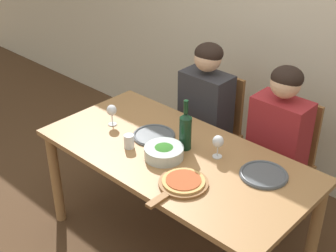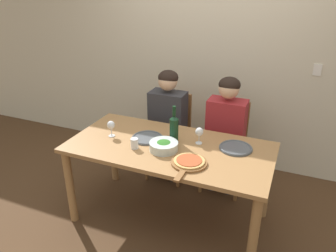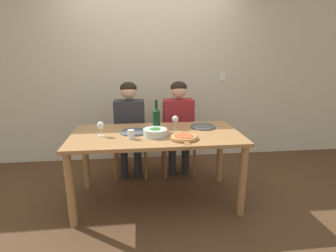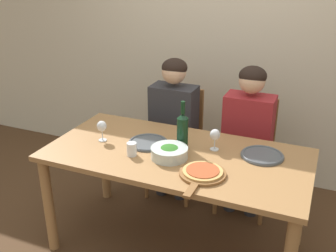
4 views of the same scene
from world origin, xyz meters
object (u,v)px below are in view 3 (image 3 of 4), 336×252
(chair_right, at_px, (177,134))
(water_tumbler, at_px, (131,134))
(wine_glass_right, at_px, (175,120))
(dinner_plate_right, at_px, (203,127))
(wine_bottle, at_px, (156,119))
(wine_glass_left, at_px, (101,126))
(person_woman, at_px, (130,121))
(dinner_plate_left, at_px, (134,132))
(person_man, at_px, (179,119))
(broccoli_bowl, at_px, (155,132))
(pizza_on_board, at_px, (184,138))
(chair_left, at_px, (131,136))

(chair_right, bearing_deg, water_tumbler, -122.99)
(wine_glass_right, bearing_deg, dinner_plate_right, 4.62)
(water_tumbler, bearing_deg, wine_bottle, 41.55)
(wine_glass_left, relative_size, wine_glass_right, 1.00)
(person_woman, height_order, wine_glass_right, person_woman)
(person_woman, xyz_separation_m, dinner_plate_left, (0.06, -0.60, 0.03))
(person_man, bearing_deg, broccoli_bowl, -115.61)
(broccoli_bowl, bearing_deg, pizza_on_board, -26.66)
(chair_right, height_order, wine_glass_left, chair_right)
(chair_left, xyz_separation_m, person_man, (0.64, -0.11, 0.24))
(chair_left, xyz_separation_m, broccoli_bowl, (0.28, -0.85, 0.30))
(wine_glass_right, xyz_separation_m, water_tumbler, (-0.48, -0.30, -0.06))
(chair_right, distance_m, dinner_plate_right, 0.69)
(wine_bottle, relative_size, wine_glass_right, 2.25)
(dinner_plate_left, height_order, wine_glass_right, wine_glass_right)
(person_woman, bearing_deg, wine_glass_left, -111.10)
(person_man, distance_m, wine_glass_right, 0.54)
(wine_glass_left, xyz_separation_m, wine_glass_right, (0.78, 0.17, 0.00))
(chair_left, height_order, pizza_on_board, chair_left)
(person_man, bearing_deg, chair_right, 90.00)
(wine_glass_right, bearing_deg, wine_bottle, -164.44)
(water_tumbler, bearing_deg, wine_glass_right, 31.68)
(wine_bottle, bearing_deg, chair_left, 114.04)
(person_woman, relative_size, wine_glass_left, 8.26)
(person_woman, height_order, dinner_plate_right, person_woman)
(pizza_on_board, height_order, wine_glass_left, wine_glass_left)
(person_man, distance_m, wine_glass_left, 1.14)
(wine_bottle, xyz_separation_m, wine_glass_left, (-0.57, -0.11, -0.03))
(dinner_plate_left, distance_m, wine_glass_left, 0.35)
(dinner_plate_left, xyz_separation_m, water_tumbler, (-0.02, -0.20, 0.04))
(broccoli_bowl, height_order, water_tumbler, water_tumbler)
(person_man, bearing_deg, wine_glass_right, -102.98)
(dinner_plate_left, relative_size, wine_glass_right, 1.88)
(chair_left, xyz_separation_m, dinner_plate_left, (0.06, -0.72, 0.27))
(chair_left, height_order, water_tumbler, chair_left)
(wine_bottle, bearing_deg, water_tumbler, -138.45)
(person_man, bearing_deg, wine_bottle, -119.99)
(water_tumbler, bearing_deg, person_man, 53.56)
(person_woman, xyz_separation_m, person_man, (0.64, 0.00, 0.00))
(wine_glass_left, bearing_deg, wine_bottle, 11.23)
(chair_left, relative_size, wine_bottle, 2.78)
(broccoli_bowl, xyz_separation_m, pizza_on_board, (0.27, -0.14, -0.02))
(broccoli_bowl, height_order, wine_glass_left, wine_glass_left)
(wine_glass_right, distance_m, water_tumbler, 0.57)
(broccoli_bowl, distance_m, water_tumbler, 0.25)
(wine_glass_right, relative_size, water_tumbler, 1.67)
(chair_right, bearing_deg, chair_left, 180.00)
(dinner_plate_left, bearing_deg, dinner_plate_right, 8.55)
(chair_right, height_order, wine_bottle, wine_bottle)
(person_woman, height_order, person_man, same)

